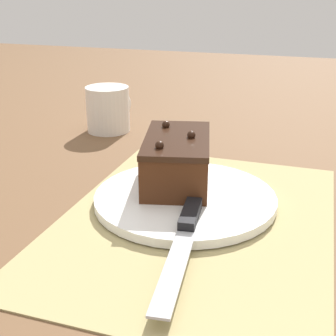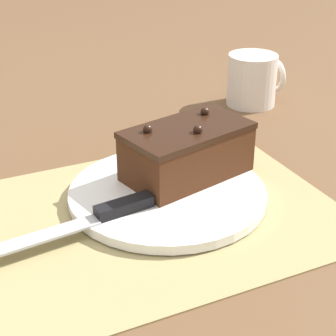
{
  "view_description": "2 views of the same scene",
  "coord_description": "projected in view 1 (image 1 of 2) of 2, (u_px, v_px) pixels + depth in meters",
  "views": [
    {
      "loc": [
        -0.52,
        -0.13,
        0.29
      ],
      "look_at": [
        0.03,
        0.05,
        0.05
      ],
      "focal_mm": 50.0,
      "sensor_mm": 36.0,
      "label": 1
    },
    {
      "loc": [
        -0.22,
        -0.53,
        0.36
      ],
      "look_at": [
        0.05,
        0.05,
        0.03
      ],
      "focal_mm": 60.0,
      "sensor_mm": 36.0,
      "label": 2
    }
  ],
  "objects": [
    {
      "name": "ground_plane",
      "position": [
        196.0,
        221.0,
        0.61
      ],
      "size": [
        3.0,
        3.0,
        0.0
      ],
      "primitive_type": "plane",
      "color": "brown"
    },
    {
      "name": "placemat_woven",
      "position": [
        196.0,
        219.0,
        0.61
      ],
      "size": [
        0.46,
        0.34,
        0.0
      ],
      "primitive_type": "cube",
      "color": "tan",
      "rests_on": "ground_plane"
    },
    {
      "name": "cake_plate",
      "position": [
        185.0,
        198.0,
        0.65
      ],
      "size": [
        0.25,
        0.25,
        0.01
      ],
      "color": "white",
      "rests_on": "placemat_woven"
    },
    {
      "name": "chocolate_cake",
      "position": [
        177.0,
        159.0,
        0.67
      ],
      "size": [
        0.18,
        0.13,
        0.08
      ],
      "rotation": [
        0.0,
        0.0,
        0.23
      ],
      "color": "#472614",
      "rests_on": "cake_plate"
    },
    {
      "name": "serving_knife",
      "position": [
        186.0,
        231.0,
        0.54
      ],
      "size": [
        0.22,
        0.05,
        0.01
      ],
      "rotation": [
        0.0,
        0.0,
        1.69
      ],
      "color": "black",
      "rests_on": "cake_plate"
    },
    {
      "name": "coffee_mug",
      "position": [
        108.0,
        109.0,
        0.96
      ],
      "size": [
        0.1,
        0.09,
        0.09
      ],
      "color": "silver",
      "rests_on": "ground_plane"
    }
  ]
}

